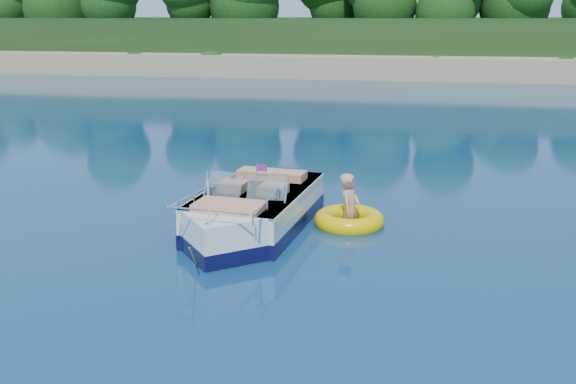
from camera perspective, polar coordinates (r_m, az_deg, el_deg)
name	(u,v)px	position (r m, az deg, el deg)	size (l,w,h in m)	color
ground	(396,298)	(10.08, 9.60, -9.26)	(160.00, 160.00, 0.00)	#0A244A
shoreline	(420,46)	(73.02, 11.62, 12.58)	(170.00, 59.00, 6.00)	#958156
motorboat	(251,215)	(12.77, -3.28, -2.05)	(2.24, 5.34, 1.78)	silver
tow_tube	(349,220)	(13.29, 5.46, -2.50)	(1.49, 1.49, 0.38)	#F1C000
boy	(350,225)	(13.27, 5.56, -2.98)	(0.61, 0.40, 1.66)	tan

